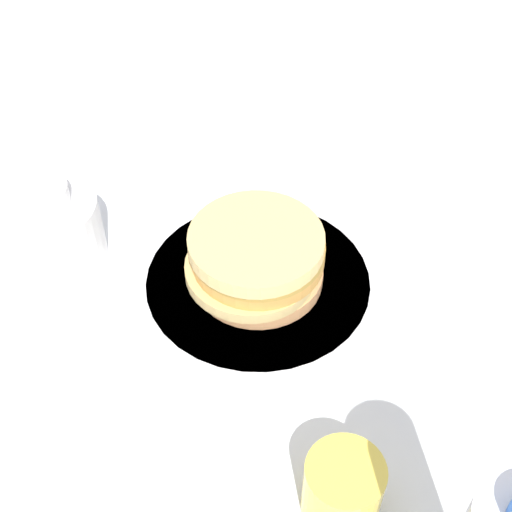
# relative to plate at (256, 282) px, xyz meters

# --- Properties ---
(ground_plane) EXTENTS (4.00, 4.00, 0.00)m
(ground_plane) POSITION_rel_plate_xyz_m (-0.00, -0.00, -0.01)
(ground_plane) COLOR white
(plate) EXTENTS (0.25, 0.25, 0.01)m
(plate) POSITION_rel_plate_xyz_m (0.00, 0.00, 0.00)
(plate) COLOR white
(plate) RESTS_ON ground_plane
(pancake_stack) EXTENTS (0.14, 0.14, 0.07)m
(pancake_stack) POSITION_rel_plate_xyz_m (-0.00, 0.00, 0.04)
(pancake_stack) COLOR tan
(pancake_stack) RESTS_ON plate
(juice_glass) EXTENTS (0.06, 0.06, 0.07)m
(juice_glass) POSITION_rel_plate_xyz_m (-0.14, 0.21, 0.03)
(juice_glass) COLOR yellow
(juice_glass) RESTS_ON ground_plane
(cream_jug) EXTENTS (0.11, 0.11, 0.10)m
(cream_jug) POSITION_rel_plate_xyz_m (0.22, 0.03, 0.04)
(cream_jug) COLOR white
(cream_jug) RESTS_ON ground_plane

